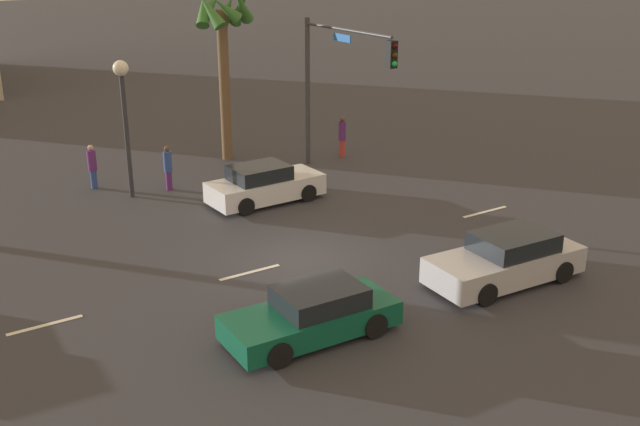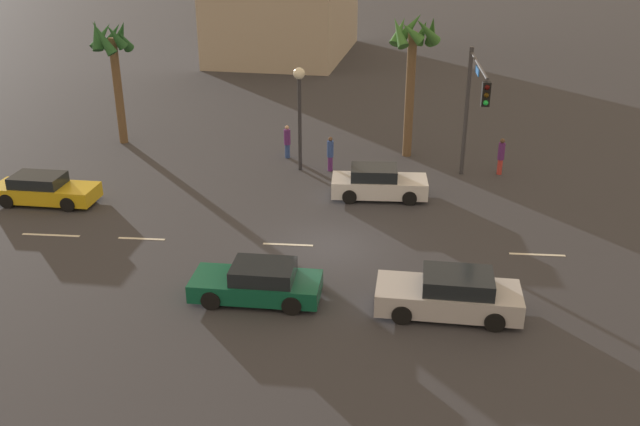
{
  "view_description": "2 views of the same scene",
  "coord_description": "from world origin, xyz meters",
  "views": [
    {
      "loc": [
        -10.72,
        -17.76,
        9.15
      ],
      "look_at": [
        0.19,
        -0.94,
        1.78
      ],
      "focal_mm": 42.08,
      "sensor_mm": 36.0,
      "label": 1
    },
    {
      "loc": [
        1.79,
        -24.0,
        11.89
      ],
      "look_at": [
        -0.33,
        -0.62,
        1.66
      ],
      "focal_mm": 39.2,
      "sensor_mm": 36.0,
      "label": 2
    }
  ],
  "objects": [
    {
      "name": "ground_plane",
      "position": [
        0.0,
        0.0,
        0.0
      ],
      "size": [
        220.0,
        220.0,
        0.0
      ],
      "primitive_type": "plane",
      "color": "#333338"
    },
    {
      "name": "pedestrian_1",
      "position": [
        7.62,
        8.71,
        0.97
      ],
      "size": [
        0.42,
        0.42,
        1.81
      ],
      "color": "#BF3833",
      "rests_on": "ground_plane"
    },
    {
      "name": "car_1",
      "position": [
        1.75,
        5.2,
        0.66
      ],
      "size": [
        4.28,
        1.94,
        1.43
      ],
      "color": "silver",
      "rests_on": "ground_plane"
    },
    {
      "name": "pedestrian_2",
      "position": [
        -3.02,
        10.22,
        0.92
      ],
      "size": [
        0.37,
        0.37,
        1.74
      ],
      "color": "#2D478C",
      "rests_on": "ground_plane"
    },
    {
      "name": "car_3",
      "position": [
        4.16,
        -4.44,
        0.66
      ],
      "size": [
        4.65,
        2.11,
        1.42
      ],
      "color": "#B7B7BC",
      "rests_on": "ground_plane"
    },
    {
      "name": "lane_stripe_4",
      "position": [
        7.8,
        0.0,
        0.01
      ],
      "size": [
        2.06,
        0.14,
        0.01
      ],
      "primitive_type": "cube",
      "color": "silver",
      "rests_on": "ground_plane"
    },
    {
      "name": "pedestrian_0",
      "position": [
        -0.65,
        8.45,
        0.93
      ],
      "size": [
        0.45,
        0.45,
        1.75
      ],
      "color": "#59266B",
      "rests_on": "ground_plane"
    },
    {
      "name": "traffic_signal",
      "position": [
        5.79,
        6.61,
        4.22
      ],
      "size": [
        0.32,
        5.91,
        6.14
      ],
      "color": "#38383D",
      "rests_on": "ground_plane"
    },
    {
      "name": "palm_tree_0",
      "position": [
        3.25,
        11.12,
        5.51
      ],
      "size": [
        2.72,
        2.55,
        7.34
      ],
      "color": "brown",
      "rests_on": "ground_plane"
    },
    {
      "name": "lane_stripe_2",
      "position": [
        -7.44,
        0.0,
        0.01
      ],
      "size": [
        1.87,
        0.14,
        0.01
      ],
      "primitive_type": "cube",
      "color": "silver",
      "rests_on": "ground_plane"
    },
    {
      "name": "streetlamp",
      "position": [
        -2.14,
        8.45,
        3.65
      ],
      "size": [
        0.56,
        0.56,
        5.09
      ],
      "color": "#2D2D33",
      "rests_on": "ground_plane"
    },
    {
      "name": "lane_stripe_3",
      "position": [
        -1.63,
        0.0,
        0.01
      ],
      "size": [
        1.95,
        0.14,
        0.01
      ],
      "primitive_type": "cube",
      "color": "silver",
      "rests_on": "ground_plane"
    },
    {
      "name": "car_0",
      "position": [
        -2.07,
        -4.11,
        0.59
      ],
      "size": [
        4.31,
        1.98,
        1.27
      ],
      "color": "#0F5138",
      "rests_on": "ground_plane"
    }
  ]
}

